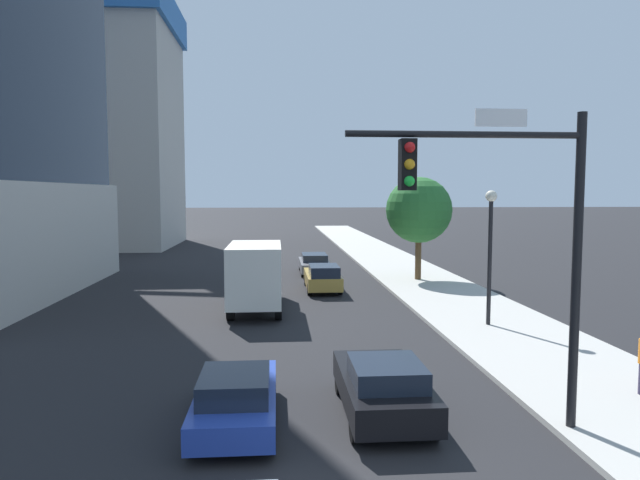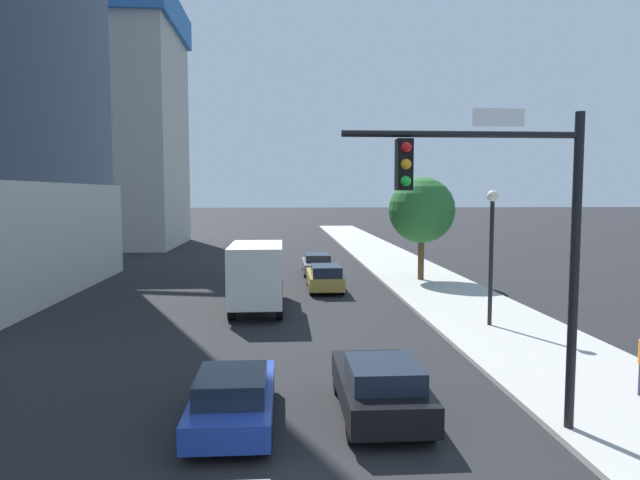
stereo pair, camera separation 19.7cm
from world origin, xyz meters
name	(u,v)px [view 1 (the left image)]	position (x,y,z in m)	size (l,w,h in m)	color
sidewalk	(446,295)	(7.83, 20.00, 0.07)	(5.19, 120.00, 0.15)	#B2AFA8
construction_building	(98,111)	(-18.02, 49.58, 13.29)	(15.13, 14.78, 30.87)	#B2AFA8
traffic_light_pole	(508,213)	(4.07, 3.73, 4.81)	(5.09, 0.48, 6.82)	black
street_lamp	(490,236)	(7.42, 13.20, 3.60)	(0.44, 0.44, 5.19)	black
street_tree	(419,210)	(7.59, 24.77, 4.24)	(3.87, 3.87, 6.04)	brown
car_gold	(323,277)	(1.70, 22.10, 0.73)	(1.79, 4.58, 1.48)	#AD8938
car_black	(383,386)	(1.70, 4.98, 0.72)	(1.89, 4.27, 1.42)	black
car_blue	(236,398)	(-1.69, 4.66, 0.66)	(1.78, 4.28, 1.33)	#233D9E
car_gray	(314,263)	(1.70, 28.68, 0.67)	(1.88, 4.76, 1.29)	slate
box_truck	(256,273)	(-1.69, 17.30, 1.70)	(2.25, 6.59, 3.04)	silver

